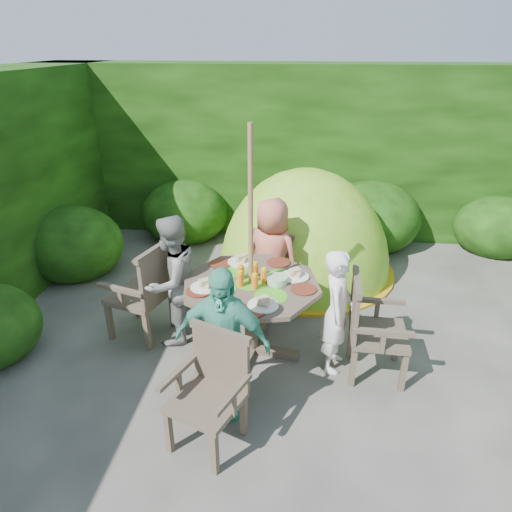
# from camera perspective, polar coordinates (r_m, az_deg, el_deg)

# --- Properties ---
(ground) EXTENTS (60.00, 60.00, 0.00)m
(ground) POSITION_cam_1_polar(r_m,az_deg,el_deg) (4.18, 10.13, -16.85)
(ground) COLOR #413F3A
(ground) RESTS_ON ground
(hedge_enclosure) EXTENTS (9.00, 9.00, 2.50)m
(hedge_enclosure) POSITION_cam_1_polar(r_m,az_deg,el_deg) (4.71, 10.55, 5.90)
(hedge_enclosure) COLOR black
(hedge_enclosure) RESTS_ON ground
(patio_table) EXTENTS (1.51, 1.51, 0.92)m
(patio_table) POSITION_cam_1_polar(r_m,az_deg,el_deg) (4.26, -0.56, -4.78)
(patio_table) COLOR #42362B
(patio_table) RESTS_ON ground
(parasol_pole) EXTENTS (0.05, 0.05, 2.20)m
(parasol_pole) POSITION_cam_1_polar(r_m,az_deg,el_deg) (4.05, -0.65, 0.80)
(parasol_pole) COLOR olive
(parasol_pole) RESTS_ON ground
(garden_chair_right) EXTENTS (0.51, 0.57, 0.93)m
(garden_chair_right) POSITION_cam_1_polar(r_m,az_deg,el_deg) (4.20, 14.05, -8.54)
(garden_chair_right) COLOR #42362B
(garden_chair_right) RESTS_ON ground
(garden_chair_left) EXTENTS (0.67, 0.71, 0.98)m
(garden_chair_left) POSITION_cam_1_polar(r_m,az_deg,el_deg) (4.70, -13.60, -4.17)
(garden_chair_left) COLOR #42362B
(garden_chair_left) RESTS_ON ground
(garden_chair_back) EXTENTS (0.62, 0.58, 0.85)m
(garden_chair_back) POSITION_cam_1_polar(r_m,az_deg,el_deg) (5.30, 2.63, -0.79)
(garden_chair_back) COLOR #42362B
(garden_chair_back) RESTS_ON ground
(garden_chair_front) EXTENTS (0.65, 0.62, 0.87)m
(garden_chair_front) POSITION_cam_1_polar(r_m,az_deg,el_deg) (3.51, -5.61, -16.14)
(garden_chair_front) COLOR #42362B
(garden_chair_front) RESTS_ON ground
(child_right) EXTENTS (0.34, 0.47, 1.19)m
(child_right) POSITION_cam_1_polar(r_m,az_deg,el_deg) (4.16, 10.09, -6.83)
(child_right) COLOR white
(child_right) RESTS_ON ground
(child_left) EXTENTS (0.73, 0.80, 1.33)m
(child_left) POSITION_cam_1_polar(r_m,az_deg,el_deg) (4.51, -10.43, -3.12)
(child_left) COLOR gray
(child_left) RESTS_ON ground
(child_back) EXTENTS (0.76, 0.65, 1.32)m
(child_back) POSITION_cam_1_polar(r_m,az_deg,el_deg) (4.94, 1.99, -0.16)
(child_back) COLOR #D56E58
(child_back) RESTS_ON ground
(child_front) EXTENTS (0.80, 0.40, 1.31)m
(child_front) POSITION_cam_1_polar(r_m,az_deg,el_deg) (3.62, -4.25, -10.76)
(child_front) COLOR #4DB497
(child_front) RESTS_ON ground
(dome_tent) EXTENTS (2.39, 2.39, 2.72)m
(dome_tent) POSITION_cam_1_polar(r_m,az_deg,el_deg) (6.15, 5.87, -1.70)
(dome_tent) COLOR #77BC24
(dome_tent) RESTS_ON ground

